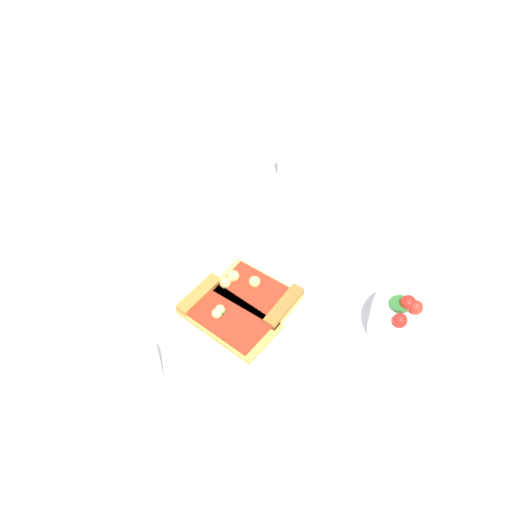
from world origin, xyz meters
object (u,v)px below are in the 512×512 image
object	(u,v)px
paper_napkin	(205,180)
pepper_shaker	(285,162)
soda_glass	(129,371)
salad_bowl	(411,321)
pizza_slice_far	(223,314)
pizza_slice_near	(258,293)
plate	(246,307)

from	to	relation	value
paper_napkin	pepper_shaker	xyz separation A→B (m)	(-0.15, -0.01, 0.03)
soda_glass	paper_napkin	distance (m)	0.44
salad_bowl	soda_glass	xyz separation A→B (m)	(0.40, 0.07, 0.02)
pizza_slice_far	salad_bowl	world-z (taller)	salad_bowl
pizza_slice_near	plate	bearing A→B (deg)	37.20
plate	soda_glass	xyz separation A→B (m)	(0.16, 0.13, 0.05)
pizza_slice_near	soda_glass	world-z (taller)	soda_glass
pepper_shaker	pizza_slice_near	bearing A→B (deg)	76.03
salad_bowl	paper_napkin	world-z (taller)	salad_bowl
pizza_slice_far	soda_glass	xyz separation A→B (m)	(0.13, 0.11, 0.03)
salad_bowl	pizza_slice_near	bearing A→B (deg)	-19.19
paper_napkin	pepper_shaker	distance (m)	0.15
pizza_slice_near	salad_bowl	world-z (taller)	salad_bowl
pizza_slice_near	salad_bowl	xyz separation A→B (m)	(-0.22, 0.07, 0.01)
plate	pizza_slice_far	bearing A→B (deg)	29.17
salad_bowl	paper_napkin	size ratio (longest dim) A/B	0.84
pizza_slice_far	salad_bowl	distance (m)	0.27
plate	pepper_shaker	world-z (taller)	pepper_shaker
paper_napkin	soda_glass	bearing A→B (deg)	76.16
pizza_slice_far	salad_bowl	bearing A→B (deg)	171.38
plate	pizza_slice_far	size ratio (longest dim) A/B	1.72
paper_napkin	plate	bearing A→B (deg)	101.09
pizza_slice_near	paper_napkin	bearing A→B (deg)	-74.60
paper_napkin	pizza_slice_near	bearing A→B (deg)	105.40
soda_glass	pepper_shaker	bearing A→B (deg)	-120.60
pizza_slice_far	salad_bowl	size ratio (longest dim) A/B	1.32
pizza_slice_near	pepper_shaker	bearing A→B (deg)	-103.97
pizza_slice_far	soda_glass	distance (m)	0.17
plate	pizza_slice_near	distance (m)	0.03
plate	salad_bowl	bearing A→B (deg)	165.60
plate	salad_bowl	size ratio (longest dim) A/B	2.27
salad_bowl	pizza_slice_far	bearing A→B (deg)	-8.62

